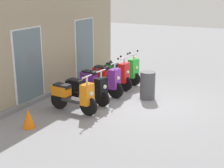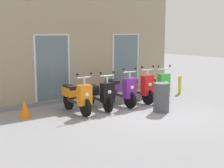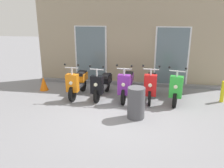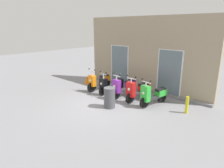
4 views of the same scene
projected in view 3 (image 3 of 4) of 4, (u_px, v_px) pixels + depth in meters
name	position (u px, v px, depth m)	size (l,w,h in m)	color
ground_plane	(121.00, 114.00, 6.60)	(40.00, 40.00, 0.00)	gray
storefront_facade	(131.00, 37.00, 8.92)	(7.50, 0.50, 3.87)	gray
scooter_orange	(78.00, 82.00, 7.89)	(0.51, 1.58, 1.25)	black
scooter_black	(102.00, 84.00, 7.83)	(0.54, 1.64, 1.23)	black
scooter_purple	(126.00, 84.00, 7.66)	(0.52, 1.66, 1.28)	black
scooter_red	(151.00, 85.00, 7.55)	(0.55, 1.59, 1.29)	black
scooter_green	(177.00, 87.00, 7.44)	(0.66, 1.59, 1.26)	black
traffic_cone	(44.00, 83.00, 8.56)	(0.32, 0.32, 0.52)	orange
curb_bollard	(223.00, 92.00, 7.41)	(0.12, 0.12, 0.70)	yellow
trash_bin	(136.00, 103.00, 6.26)	(0.48, 0.48, 0.88)	#4C4C51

